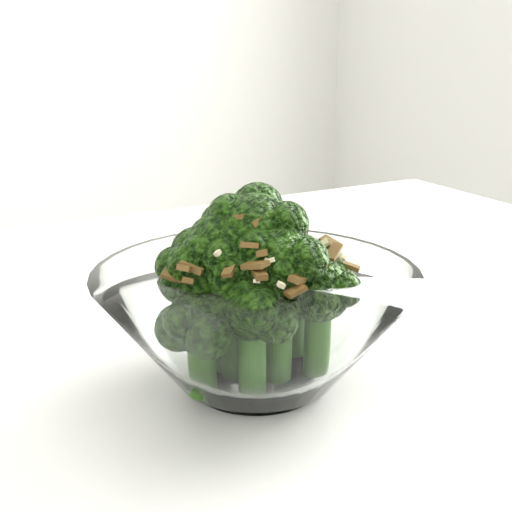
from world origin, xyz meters
TOP-DOWN VIEW (x-y plane):
  - table at (0.00, 0.04)m, footprint 1.29×0.95m
  - broccoli_dish at (0.04, -0.04)m, footprint 0.21×0.21m

SIDE VIEW (x-z plane):
  - table at x=0.00m, z-range 0.31..1.06m
  - broccoli_dish at x=0.04m, z-range 0.74..0.87m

